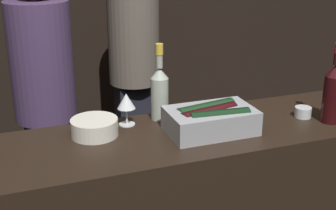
# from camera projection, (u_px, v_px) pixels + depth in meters

# --- Properties ---
(ice_bin_with_bottles) EXTENTS (0.35, 0.22, 0.11)m
(ice_bin_with_bottles) POSITION_uv_depth(u_px,v_px,m) (211.00, 119.00, 1.91)
(ice_bin_with_bottles) COLOR #9EA0A5
(ice_bin_with_bottles) RESTS_ON bar_counter
(bowl_white) EXTENTS (0.19, 0.19, 0.07)m
(bowl_white) POSITION_uv_depth(u_px,v_px,m) (94.00, 127.00, 1.88)
(bowl_white) COLOR silver
(bowl_white) RESTS_ON bar_counter
(wine_glass) EXTENTS (0.08, 0.08, 0.14)m
(wine_glass) POSITION_uv_depth(u_px,v_px,m) (126.00, 102.00, 1.96)
(wine_glass) COLOR silver
(wine_glass) RESTS_ON bar_counter
(candle_votive) EXTENTS (0.07, 0.07, 0.05)m
(candle_votive) POSITION_uv_depth(u_px,v_px,m) (303.00, 112.00, 2.07)
(candle_votive) COLOR silver
(candle_votive) RESTS_ON bar_counter
(red_wine_bottle_tall) EXTENTS (0.08, 0.08, 0.35)m
(red_wine_bottle_tall) POSITION_uv_depth(u_px,v_px,m) (333.00, 91.00, 1.98)
(red_wine_bottle_tall) COLOR black
(red_wine_bottle_tall) RESTS_ON bar_counter
(rose_wine_bottle) EXTENTS (0.08, 0.08, 0.34)m
(rose_wine_bottle) POSITION_uv_depth(u_px,v_px,m) (160.00, 90.00, 2.02)
(rose_wine_bottle) COLOR #9EA899
(rose_wine_bottle) RESTS_ON bar_counter
(person_blond_tee) EXTENTS (0.36, 0.36, 1.73)m
(person_blond_tee) POSITION_uv_depth(u_px,v_px,m) (134.00, 59.00, 3.36)
(person_blond_tee) COLOR black
(person_blond_tee) RESTS_ON ground_plane
(person_grey_polo) EXTENTS (0.37, 0.37, 1.67)m
(person_grey_polo) POSITION_uv_depth(u_px,v_px,m) (44.00, 91.00, 2.80)
(person_grey_polo) COLOR black
(person_grey_polo) RESTS_ON ground_plane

